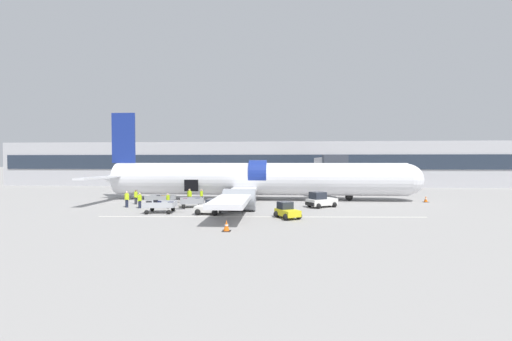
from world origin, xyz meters
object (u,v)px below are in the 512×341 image
object	(u,v)px
baggage_tug_mid	(321,201)
baggage_tug_lead	(287,211)
ground_crew_loader_a	(127,199)
ground_crew_supervisor	(136,197)
ground_crew_driver	(201,195)
baggage_cart_loading	(161,200)
baggage_tug_rear	(210,208)
ground_crew_marshal	(190,196)
airplane	(254,179)
ground_crew_helper	(140,200)
baggage_cart_empty	(161,206)
ground_crew_loader_b	(168,200)
baggage_cart_queued	(193,203)

from	to	relation	value
baggage_tug_mid	baggage_tug_lead	bearing A→B (deg)	-119.40
ground_crew_loader_a	ground_crew_supervisor	distance (m)	2.40
baggage_tug_lead	ground_crew_driver	distance (m)	13.79
ground_crew_driver	baggage_tug_lead	bearing A→B (deg)	-44.96
baggage_tug_lead	baggage_cart_loading	bearing A→B (deg)	151.98
baggage_tug_rear	ground_crew_loader_a	distance (m)	10.28
ground_crew_marshal	ground_crew_driver	bearing A→B (deg)	43.30
airplane	baggage_tug_lead	bearing A→B (deg)	-73.58
airplane	ground_crew_marshal	distance (m)	8.35
baggage_tug_mid	ground_crew_marshal	xyz separation A→B (m)	(-14.64, 2.02, 0.18)
baggage_tug_lead	ground_crew_loader_a	distance (m)	17.36
baggage_tug_mid	baggage_cart_loading	xyz separation A→B (m)	(-17.43, 0.62, -0.15)
baggage_tug_rear	ground_crew_driver	distance (m)	8.66
baggage_tug_lead	ground_crew_loader_a	bearing A→B (deg)	162.75
baggage_tug_lead	baggage_cart_loading	distance (m)	15.49
ground_crew_supervisor	ground_crew_helper	bearing A→B (deg)	-58.77
ground_crew_driver	baggage_cart_loading	bearing A→B (deg)	-147.89
ground_crew_marshal	baggage_cart_empty	bearing A→B (deg)	-97.29
baggage_tug_mid	baggage_cart_loading	bearing A→B (deg)	177.96
ground_crew_driver	ground_crew_loader_b	bearing A→B (deg)	-115.29
airplane	ground_crew_loader_b	world-z (taller)	airplane
baggage_tug_lead	ground_crew_marshal	bearing A→B (deg)	141.44
baggage_cart_empty	ground_crew_driver	bearing A→B (deg)	75.60
ground_crew_driver	ground_crew_supervisor	size ratio (longest dim) A/B	0.94
baggage_cart_loading	ground_crew_marshal	distance (m)	3.14
baggage_tug_rear	ground_crew_loader_b	xyz separation A→B (m)	(-5.11, 3.30, 0.22)
baggage_cart_queued	ground_crew_loader_b	world-z (taller)	ground_crew_loader_b
baggage_tug_lead	baggage_cart_empty	world-z (taller)	baggage_tug_lead
ground_crew_loader_a	ground_crew_marshal	xyz separation A→B (m)	(5.69, 3.53, -0.01)
ground_crew_driver	ground_crew_marshal	world-z (taller)	ground_crew_marshal
ground_crew_loader_a	ground_crew_loader_b	xyz separation A→B (m)	(4.52, -0.30, -0.08)
ground_crew_loader_a	ground_crew_helper	world-z (taller)	ground_crew_loader_a
baggage_cart_loading	baggage_tug_lead	bearing A→B (deg)	-28.02
ground_crew_marshal	baggage_tug_rear	bearing A→B (deg)	-61.12
baggage_cart_queued	ground_crew_supervisor	distance (m)	7.25
ground_crew_loader_b	airplane	bearing A→B (deg)	42.96
airplane	ground_crew_helper	bearing A→B (deg)	-144.79
baggage_cart_loading	airplane	bearing A→B (deg)	28.22
baggage_tug_rear	baggage_cart_loading	world-z (taller)	baggage_tug_rear
baggage_tug_rear	ground_crew_driver	size ratio (longest dim) A/B	1.66
baggage_cart_empty	ground_crew_loader_a	size ratio (longest dim) A/B	2.26
baggage_cart_empty	ground_crew_loader_a	world-z (taller)	ground_crew_loader_a
baggage_cart_loading	ground_crew_loader_b	size ratio (longest dim) A/B	2.58
airplane	ground_crew_helper	xyz separation A→B (m)	(-11.25, -7.94, -1.73)
ground_crew_loader_b	ground_crew_helper	xyz separation A→B (m)	(-2.91, -0.17, 0.03)
ground_crew_loader_b	ground_crew_driver	world-z (taller)	ground_crew_loader_b
airplane	baggage_cart_queued	distance (m)	9.32
ground_crew_helper	ground_crew_loader_a	bearing A→B (deg)	163.75
baggage_tug_lead	ground_crew_supervisor	world-z (taller)	ground_crew_supervisor
airplane	baggage_cart_queued	xyz separation A→B (m)	(-5.97, -6.85, -2.10)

